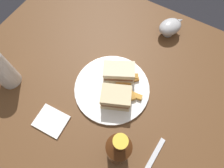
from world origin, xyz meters
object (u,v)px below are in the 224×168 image
fork (150,162)px  gravy_boat (170,27)px  sandwich_half_left (116,97)px  sandwich_half_right (119,73)px  plate (112,88)px  pint_glass (2,72)px  napkin (51,121)px  cider_bottle (118,150)px

fork → gravy_boat: bearing=21.0°
sandwich_half_left → sandwich_half_right: (-0.04, 0.09, -0.00)m
gravy_boat → fork: size_ratio=0.70×
plate → fork: bearing=-34.0°
plate → gravy_boat: (0.08, 0.36, 0.04)m
plate → pint_glass: pint_glass is taller
sandwich_half_left → gravy_boat: bearing=84.3°
pint_glass → gravy_boat: bearing=50.1°
gravy_boat → sandwich_half_left: bearing=-95.7°
gravy_boat → fork: 0.55m
plate → fork: 0.29m
sandwich_half_left → napkin: (-0.16, -0.18, -0.04)m
plate → sandwich_half_right: 0.07m
sandwich_half_left → sandwich_half_right: 0.10m
pint_glass → napkin: pint_glass is taller
gravy_boat → pint_glass: bearing=-129.9°
plate → sandwich_half_right: size_ratio=2.16×
sandwich_half_right → fork: size_ratio=0.74×
sandwich_half_left → fork: size_ratio=0.70×
sandwich_half_left → sandwich_half_right: sandwich_half_left is taller
fork → sandwich_half_left: bearing=62.0°
napkin → fork: size_ratio=0.61×
pint_glass → napkin: bearing=-12.1°
plate → napkin: size_ratio=2.62×
sandwich_half_left → cider_bottle: 0.20m
plate → sandwich_half_right: sandwich_half_right is taller
gravy_boat → napkin: size_ratio=1.15×
plate → fork: size_ratio=1.60×
plate → napkin: 0.25m
plate → cider_bottle: cider_bottle is taller
cider_bottle → napkin: cider_bottle is taller
sandwich_half_right → gravy_boat: sandwich_half_right is taller
plate → cider_bottle: size_ratio=1.00×
sandwich_half_left → napkin: size_ratio=1.14×
gravy_boat → cider_bottle: size_ratio=0.44×
gravy_boat → cider_bottle: (0.06, -0.56, 0.07)m
sandwich_half_left → napkin: 0.25m
sandwich_half_right → pint_glass: bearing=-148.3°
gravy_boat → cider_bottle: bearing=-84.1°
sandwich_half_right → gravy_boat: (0.08, 0.31, -0.00)m
sandwich_half_right → napkin: size_ratio=1.21×
plate → pint_glass: bearing=-155.1°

